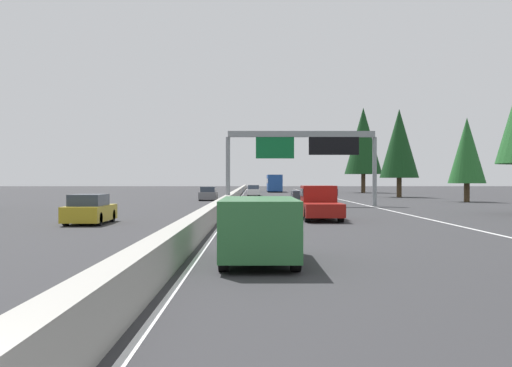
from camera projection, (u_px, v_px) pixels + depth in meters
ground_plane at (235, 202)px, 62.85m from camera, size 320.00×320.00×0.00m
median_barrier at (237, 193)px, 82.85m from camera, size 180.00×0.56×0.90m
shoulder_stripe_right at (338, 199)px, 72.91m from camera, size 160.00×0.16×0.01m
shoulder_stripe_median at (239, 199)px, 72.85m from camera, size 160.00×0.16×0.01m
sign_gantry_overhead at (303, 146)px, 53.34m from camera, size 0.50×12.68×6.28m
minivan_far_right at (259, 226)px, 16.81m from camera, size 5.00×1.95×1.69m
pickup_near_right at (320, 203)px, 34.96m from camera, size 5.60×2.00×1.86m
sedan_distant_b at (322, 194)px, 67.03m from camera, size 4.40×1.80×1.47m
sedan_mid_left at (253, 191)px, 88.59m from camera, size 4.40×1.80×1.47m
sedan_far_center at (303, 202)px, 42.72m from camera, size 4.40×1.80×1.47m
bus_far_left at (274, 183)px, 115.24m from camera, size 11.50×2.55×3.10m
oncoming_near at (208, 194)px, 67.67m from camera, size 4.40×1.80×1.47m
oncoming_far at (90, 210)px, 31.65m from camera, size 4.40×1.80×1.47m
conifer_right_mid at (467, 151)px, 63.31m from camera, size 3.70×3.70×8.41m
conifer_right_far at (399, 144)px, 80.32m from camera, size 4.91×4.91×11.16m
conifer_right_distant at (363, 141)px, 108.57m from camera, size 6.39×6.39×14.53m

